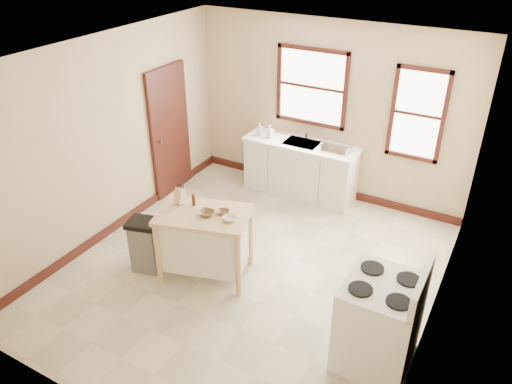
# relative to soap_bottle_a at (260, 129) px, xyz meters

# --- Properties ---
(floor) EXTENTS (5.00, 5.00, 0.00)m
(floor) POSITION_rel_soap_bottle_a_xyz_m (1.02, -2.13, -1.03)
(floor) COLOR #BBB394
(floor) RESTS_ON ground
(ceiling) EXTENTS (5.00, 5.00, 0.00)m
(ceiling) POSITION_rel_soap_bottle_a_xyz_m (1.02, -2.13, 1.77)
(ceiling) COLOR white
(ceiling) RESTS_ON ground
(wall_back) EXTENTS (4.50, 0.04, 2.80)m
(wall_back) POSITION_rel_soap_bottle_a_xyz_m (1.02, 0.37, 0.37)
(wall_back) COLOR tan
(wall_back) RESTS_ON ground
(wall_left) EXTENTS (0.04, 5.00, 2.80)m
(wall_left) POSITION_rel_soap_bottle_a_xyz_m (-1.23, -2.13, 0.37)
(wall_left) COLOR tan
(wall_left) RESTS_ON ground
(wall_right) EXTENTS (0.04, 5.00, 2.80)m
(wall_right) POSITION_rel_soap_bottle_a_xyz_m (3.27, -2.13, 0.37)
(wall_right) COLOR tan
(wall_right) RESTS_ON ground
(window_main) EXTENTS (1.17, 0.06, 1.22)m
(window_main) POSITION_rel_soap_bottle_a_xyz_m (0.72, 0.35, 0.72)
(window_main) COLOR #36110E
(window_main) RESTS_ON wall_back
(window_side) EXTENTS (0.77, 0.06, 1.37)m
(window_side) POSITION_rel_soap_bottle_a_xyz_m (2.37, 0.35, 0.57)
(window_side) COLOR #36110E
(window_side) RESTS_ON wall_back
(door_left) EXTENTS (0.06, 0.90, 2.10)m
(door_left) POSITION_rel_soap_bottle_a_xyz_m (-1.19, -0.83, 0.02)
(door_left) COLOR #36110E
(door_left) RESTS_ON ground
(baseboard_back) EXTENTS (4.50, 0.04, 0.12)m
(baseboard_back) POSITION_rel_soap_bottle_a_xyz_m (1.02, 0.34, -0.97)
(baseboard_back) COLOR #36110E
(baseboard_back) RESTS_ON ground
(baseboard_left) EXTENTS (0.04, 5.00, 0.12)m
(baseboard_left) POSITION_rel_soap_bottle_a_xyz_m (-1.20, -2.13, -0.97)
(baseboard_left) COLOR #36110E
(baseboard_left) RESTS_ON ground
(sink_counter) EXTENTS (1.86, 0.62, 0.92)m
(sink_counter) POSITION_rel_soap_bottle_a_xyz_m (0.72, 0.07, -0.57)
(sink_counter) COLOR silver
(sink_counter) RESTS_ON ground
(faucet) EXTENTS (0.03, 0.03, 0.22)m
(faucet) POSITION_rel_soap_bottle_a_xyz_m (0.72, 0.25, 0.00)
(faucet) COLOR silver
(faucet) RESTS_ON sink_counter
(soap_bottle_a) EXTENTS (0.09, 0.09, 0.22)m
(soap_bottle_a) POSITION_rel_soap_bottle_a_xyz_m (0.00, 0.00, 0.00)
(soap_bottle_a) COLOR #B2B2B2
(soap_bottle_a) RESTS_ON sink_counter
(soap_bottle_b) EXTENTS (0.11, 0.11, 0.21)m
(soap_bottle_b) POSITION_rel_soap_bottle_a_xyz_m (0.18, 0.02, -0.01)
(soap_bottle_b) COLOR #B2B2B2
(soap_bottle_b) RESTS_ON sink_counter
(dish_rack) EXTENTS (0.47, 0.37, 0.11)m
(dish_rack) POSITION_rel_soap_bottle_a_xyz_m (1.31, 0.07, -0.05)
(dish_rack) COLOR silver
(dish_rack) RESTS_ON sink_counter
(kitchen_island) EXTENTS (1.28, 1.00, 0.92)m
(kitchen_island) POSITION_rel_soap_bottle_a_xyz_m (0.56, -2.44, -0.57)
(kitchen_island) COLOR tan
(kitchen_island) RESTS_ON ground
(knife_block) EXTENTS (0.10, 0.10, 0.20)m
(knife_block) POSITION_rel_soap_bottle_a_xyz_m (0.17, -2.39, -0.01)
(knife_block) COLOR tan
(knife_block) RESTS_ON kitchen_island
(pepper_grinder) EXTENTS (0.06, 0.06, 0.15)m
(pepper_grinder) POSITION_rel_soap_bottle_a_xyz_m (0.35, -2.34, -0.03)
(pepper_grinder) COLOR #462312
(pepper_grinder) RESTS_ON kitchen_island
(bowl_a) EXTENTS (0.21, 0.21, 0.05)m
(bowl_a) POSITION_rel_soap_bottle_a_xyz_m (0.62, -2.45, -0.09)
(bowl_a) COLOR brown
(bowl_a) RESTS_ON kitchen_island
(bowl_b) EXTENTS (0.19, 0.19, 0.04)m
(bowl_b) POSITION_rel_soap_bottle_a_xyz_m (0.77, -2.32, -0.09)
(bowl_b) COLOR brown
(bowl_b) RESTS_ON kitchen_island
(bowl_c) EXTENTS (0.23, 0.23, 0.05)m
(bowl_c) POSITION_rel_soap_bottle_a_xyz_m (0.92, -2.43, -0.08)
(bowl_c) COLOR silver
(bowl_c) RESTS_ON kitchen_island
(trash_bin) EXTENTS (0.45, 0.41, 0.74)m
(trash_bin) POSITION_rel_soap_bottle_a_xyz_m (-0.18, -2.73, -0.66)
(trash_bin) COLOR slate
(trash_bin) RESTS_ON ground
(gas_stove) EXTENTS (0.79, 0.81, 1.26)m
(gas_stove) POSITION_rel_soap_bottle_a_xyz_m (2.90, -2.76, -0.40)
(gas_stove) COLOR white
(gas_stove) RESTS_ON ground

